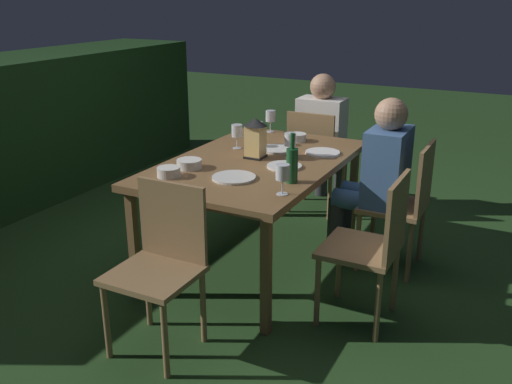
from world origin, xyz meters
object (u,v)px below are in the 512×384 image
lantern_centerpiece (255,136)px  plate_c (234,178)px  chair_side_left_a (373,243)px  bowl_salad (189,164)px  chair_head_far (315,157)px  wine_glass_d (283,174)px  bowl_olives (169,172)px  bowl_bread (297,137)px  green_bottle_on_table (292,164)px  wine_glass_e (290,141)px  wine_glass_a (237,132)px  plate_a (278,149)px  plate_b (284,166)px  wine_glass_b (270,117)px  chair_head_near (161,260)px  dining_table (256,168)px  wine_glass_c (257,129)px  chair_side_left_b (404,201)px  plate_d (323,153)px  person_in_blue (377,174)px

lantern_centerpiece → plate_c: bearing=-168.8°
chair_side_left_a → bowl_salad: size_ratio=5.59×
chair_head_far → wine_glass_d: size_ratio=5.15×
bowl_olives → bowl_bread: bearing=-17.3°
green_bottle_on_table → wine_glass_e: bearing=25.1°
wine_glass_a → plate_c: bearing=-152.8°
plate_a → bowl_salad: size_ratio=1.54×
wine_glass_d → plate_b: bearing=23.0°
plate_c → plate_b: bearing=-26.5°
chair_side_left_a → wine_glass_b: wine_glass_b is taller
plate_c → bowl_bread: 0.98m
lantern_centerpiece → wine_glass_e: (0.10, -0.20, -0.03)m
chair_head_near → wine_glass_a: 1.34m
plate_b → bowl_olives: bearing=132.1°
wine_glass_d → dining_table: bearing=39.3°
chair_side_left_a → wine_glass_c: (0.71, 1.07, 0.37)m
chair_side_left_b → plate_b: size_ratio=3.97×
chair_head_far → bowl_salad: chair_head_far is taller
wine_glass_a → plate_d: bearing=-76.3°
dining_table → chair_head_near: size_ratio=1.88×
chair_side_left_a → wine_glass_d: wine_glass_d is taller
dining_table → green_bottle_on_table: green_bottle_on_table is taller
person_in_blue → chair_side_left_a: person_in_blue is taller
chair_side_left_a → bowl_olives: 1.25m
chair_side_left_a → plate_c: bearing=92.5°
wine_glass_b → plate_d: wine_glass_b is taller
wine_glass_a → wine_glass_e: (-0.05, -0.43, 0.00)m
chair_head_near → wine_glass_e: wine_glass_e is taller
lantern_centerpiece → plate_d: 0.49m
plate_a → person_in_blue: bearing=-83.2°
person_in_blue → plate_d: (-0.02, 0.37, 0.11)m
plate_a → dining_table: bearing=175.6°
wine_glass_b → plate_c: size_ratio=0.65×
wine_glass_e → plate_c: 0.57m
person_in_blue → wine_glass_c: 0.90m
plate_b → lantern_centerpiece: bearing=66.9°
wine_glass_d → plate_a: size_ratio=0.71×
wine_glass_c → plate_d: size_ratio=0.72×
wine_glass_c → plate_b: wine_glass_c is taller
plate_a → chair_side_left_b: bearing=-84.7°
person_in_blue → wine_glass_b: bearing=68.5°
person_in_blue → dining_table: bearing=117.5°
plate_d → bowl_bread: bearing=51.1°
dining_table → wine_glass_c: size_ratio=9.66×
chair_head_far → lantern_centerpiece: lantern_centerpiece is taller
chair_head_near → green_bottle_on_table: bearing=-27.3°
wine_glass_b → wine_glass_d: size_ratio=1.00×
wine_glass_c → bowl_bread: (0.23, -0.21, -0.09)m
chair_side_left_b → bowl_bread: 0.93m
chair_side_left_b → plate_c: chair_side_left_b is taller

